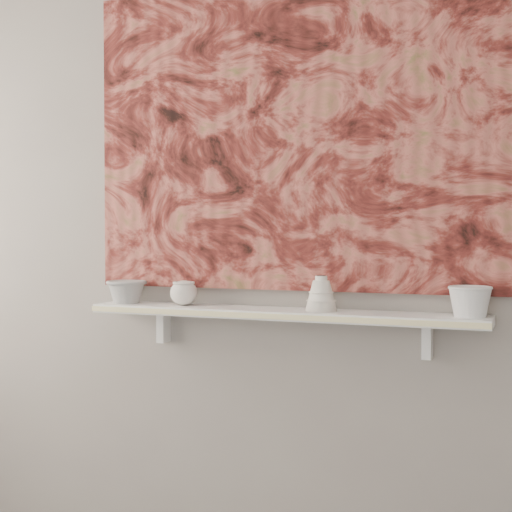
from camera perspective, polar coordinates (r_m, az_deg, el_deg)
The scene contains 11 objects.
wall_back at distance 2.54m, azimuth 2.66°, elevation 5.41°, with size 3.60×3.60×0.00m, color gray.
shelf at distance 2.46m, azimuth 1.93°, elevation -4.63°, with size 1.40×0.18×0.03m, color silver.
shelf_stripe at distance 2.37m, azimuth 1.17°, elevation -4.86°, with size 1.40×0.01×0.02m, color beige.
bracket_left at distance 2.73m, azimuth -7.40°, elevation -5.60°, with size 0.03×0.06×0.12m, color silver.
bracket_right at distance 2.42m, azimuth 13.55°, elevation -6.58°, with size 0.03×0.06×0.12m, color silver.
painting at distance 2.54m, azimuth 2.56°, elevation 9.70°, with size 1.50×0.03×1.10m, color maroon.
house_motif at distance 2.40m, azimuth 12.68°, elevation 2.76°, with size 0.09×0.00×0.08m, color black.
bowl_grey at distance 2.72m, azimuth -10.32°, elevation -2.80°, with size 0.15×0.15×0.09m, color gray, non-canonical shape.
cup_cream at distance 2.60m, azimuth -5.80°, elevation -2.96°, with size 0.10×0.10×0.09m, color silver, non-canonical shape.
bell_vessel at distance 2.41m, azimuth 5.23°, elevation -2.99°, with size 0.11×0.11×0.12m, color white, non-canonical shape.
bowl_white at distance 2.32m, azimuth 16.75°, elevation -3.49°, with size 0.14×0.14×0.10m, color silver, non-canonical shape.
Camera 1 is at (0.82, -0.80, 1.19)m, focal length 50.00 mm.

